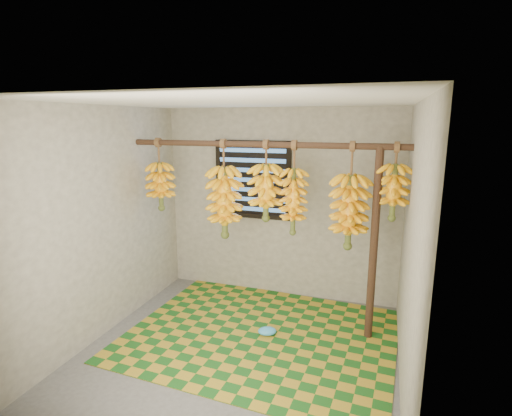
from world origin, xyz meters
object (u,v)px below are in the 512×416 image
at_px(woven_mat, 261,334).
at_px(banana_bunch_c, 266,192).
at_px(plastic_bag, 267,331).
at_px(banana_bunch_f, 394,192).
at_px(banana_bunch_e, 349,212).
at_px(support_post, 374,247).
at_px(banana_bunch_b, 224,202).
at_px(banana_bunch_d, 293,201).
at_px(banana_bunch_a, 161,186).

xyz_separation_m(woven_mat, banana_bunch_c, (-0.05, 0.32, 1.49)).
bearing_deg(plastic_bag, banana_bunch_f, 14.61).
bearing_deg(banana_bunch_e, support_post, 0.00).
xyz_separation_m(banana_bunch_b, banana_bunch_d, (0.78, -0.00, 0.06)).
distance_m(support_post, plastic_bag, 1.43).
xyz_separation_m(support_post, banana_bunch_b, (-1.62, 0.00, 0.36)).
bearing_deg(banana_bunch_c, banana_bunch_f, -0.00).
height_order(banana_bunch_a, banana_bunch_f, same).
bearing_deg(banana_bunch_b, banana_bunch_f, -0.00).
xyz_separation_m(banana_bunch_d, banana_bunch_f, (0.99, -0.00, 0.15)).
relative_size(woven_mat, plastic_bag, 13.72).
relative_size(banana_bunch_a, banana_bunch_e, 0.77).
distance_m(banana_bunch_d, banana_bunch_e, 0.58).
distance_m(banana_bunch_d, banana_bunch_f, 1.00).
distance_m(banana_bunch_b, banana_bunch_f, 1.78).
relative_size(support_post, banana_bunch_d, 2.02).
relative_size(banana_bunch_a, banana_bunch_c, 0.97).
relative_size(banana_bunch_b, banana_bunch_f, 1.44).
relative_size(banana_bunch_c, banana_bunch_e, 0.79).
height_order(support_post, plastic_bag, support_post).
relative_size(plastic_bag, banana_bunch_d, 0.20).
bearing_deg(banana_bunch_c, support_post, 0.00).
bearing_deg(support_post, banana_bunch_a, -180.00).
relative_size(banana_bunch_b, banana_bunch_e, 1.00).
bearing_deg(banana_bunch_f, support_post, 180.00).
distance_m(woven_mat, banana_bunch_d, 1.47).
xyz_separation_m(woven_mat, banana_bunch_f, (1.24, 0.32, 1.56)).
bearing_deg(banana_bunch_a, support_post, 0.00).
bearing_deg(banana_bunch_f, plastic_bag, -165.39).
xyz_separation_m(banana_bunch_c, banana_bunch_e, (0.88, 0.00, -0.15)).
height_order(banana_bunch_b, banana_bunch_f, same).
bearing_deg(banana_bunch_f, banana_bunch_e, 180.00).
bearing_deg(plastic_bag, banana_bunch_e, 21.79).
xyz_separation_m(support_post, woven_mat, (-1.09, -0.32, -0.99)).
height_order(banana_bunch_c, banana_bunch_d, same).
distance_m(banana_bunch_e, banana_bunch_f, 0.47).
distance_m(plastic_bag, banana_bunch_a, 2.03).
relative_size(plastic_bag, banana_bunch_b, 0.18).
relative_size(banana_bunch_d, banana_bunch_f, 1.31).
height_order(banana_bunch_d, banana_bunch_f, same).
relative_size(support_post, plastic_bag, 10.01).
bearing_deg(plastic_bag, woven_mat, -170.70).
bearing_deg(woven_mat, plastic_bag, 9.30).
bearing_deg(banana_bunch_b, banana_bunch_e, -0.00).
xyz_separation_m(woven_mat, banana_bunch_d, (0.25, 0.32, 1.41)).
relative_size(plastic_bag, banana_bunch_e, 0.18).
distance_m(banana_bunch_a, banana_bunch_b, 0.81).
height_order(woven_mat, plastic_bag, plastic_bag).
distance_m(support_post, woven_mat, 1.51).
bearing_deg(banana_bunch_d, banana_bunch_c, 180.00).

